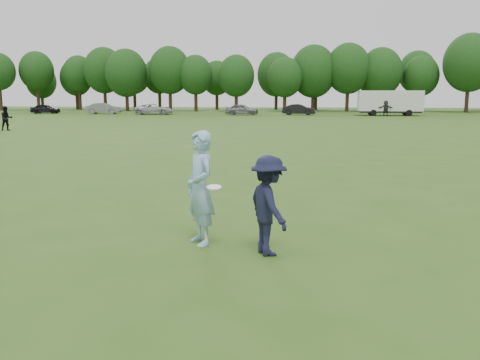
{
  "coord_description": "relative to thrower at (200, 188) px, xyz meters",
  "views": [
    {
      "loc": [
        1.13,
        -8.24,
        2.78
      ],
      "look_at": [
        -0.06,
        1.58,
        1.1
      ],
      "focal_mm": 38.0,
      "sensor_mm": 36.0,
      "label": 1
    }
  ],
  "objects": [
    {
      "name": "ground",
      "position": [
        0.71,
        -0.82,
        -1.06
      ],
      "size": [
        200.0,
        200.0,
        0.0
      ],
      "primitive_type": "plane",
      "color": "#2F5618",
      "rests_on": "ground"
    },
    {
      "name": "thrower",
      "position": [
        0.0,
        0.0,
        0.0
      ],
      "size": [
        0.86,
        0.93,
        2.12
      ],
      "primitive_type": "imported",
      "rotation": [
        0.0,
        0.0,
        -0.96
      ],
      "color": "#91B9E0",
      "rests_on": "ground"
    },
    {
      "name": "defender",
      "position": [
        1.3,
        -0.48,
        -0.19
      ],
      "size": [
        1.11,
        1.3,
        1.75
      ],
      "primitive_type": "imported",
      "rotation": [
        0.0,
        0.0,
        2.07
      ],
      "color": "#171934",
      "rests_on": "ground"
    },
    {
      "name": "player_far_a",
      "position": [
        -20.55,
        27.44,
        -0.13
      ],
      "size": [
        1.14,
        1.14,
        1.87
      ],
      "primitive_type": "imported",
      "rotation": [
        0.0,
        0.0,
        0.78
      ],
      "color": "black",
      "rests_on": "ground"
    },
    {
      "name": "player_far_d",
      "position": [
        12.36,
        57.48,
        -0.08
      ],
      "size": [
        1.91,
        0.98,
        1.97
      ],
      "primitive_type": "imported",
      "rotation": [
        0.0,
        0.0,
        -0.23
      ],
      "color": "#2A2A2A",
      "rests_on": "ground"
    },
    {
      "name": "car_a",
      "position": [
        -34.49,
        60.0,
        -0.38
      ],
      "size": [
        4.18,
        2.08,
        1.37
      ],
      "primitive_type": "imported",
      "rotation": [
        0.0,
        0.0,
        1.69
      ],
      "color": "black",
      "rests_on": "ground"
    },
    {
      "name": "car_b",
      "position": [
        -25.74,
        59.79,
        -0.29
      ],
      "size": [
        4.78,
        1.98,
        1.54
      ],
      "primitive_type": "imported",
      "rotation": [
        0.0,
        0.0,
        1.65
      ],
      "color": "slate",
      "rests_on": "ground"
    },
    {
      "name": "car_c",
      "position": [
        -18.08,
        58.44,
        -0.34
      ],
      "size": [
        5.3,
        2.59,
        1.45
      ],
      "primitive_type": "imported",
      "rotation": [
        0.0,
        0.0,
        1.61
      ],
      "color": "#B9B8BD",
      "rests_on": "ground"
    },
    {
      "name": "car_e",
      "position": [
        -6.08,
        58.26,
        -0.32
      ],
      "size": [
        4.42,
        1.87,
        1.49
      ],
      "primitive_type": "imported",
      "rotation": [
        0.0,
        0.0,
        1.55
      ],
      "color": "slate",
      "rests_on": "ground"
    },
    {
      "name": "car_f",
      "position": [
        1.44,
        59.37,
        -0.34
      ],
      "size": [
        4.5,
        2.0,
        1.43
      ],
      "primitive_type": "imported",
      "rotation": [
        0.0,
        0.0,
        1.46
      ],
      "color": "black",
      "rests_on": "ground"
    },
    {
      "name": "disc_in_play",
      "position": [
        0.31,
        -0.28,
        0.08
      ],
      "size": [
        0.32,
        0.32,
        0.08
      ],
      "color": "white",
      "rests_on": "ground"
    },
    {
      "name": "cargo_trailer",
      "position": [
        13.06,
        58.79,
        0.71
      ],
      "size": [
        9.0,
        2.75,
        3.2
      ],
      "color": "silver",
      "rests_on": "ground"
    },
    {
      "name": "treeline",
      "position": [
        3.52,
        76.08,
        5.2
      ],
      "size": [
        130.35,
        18.39,
        11.74
      ],
      "color": "#332114",
      "rests_on": "ground"
    }
  ]
}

